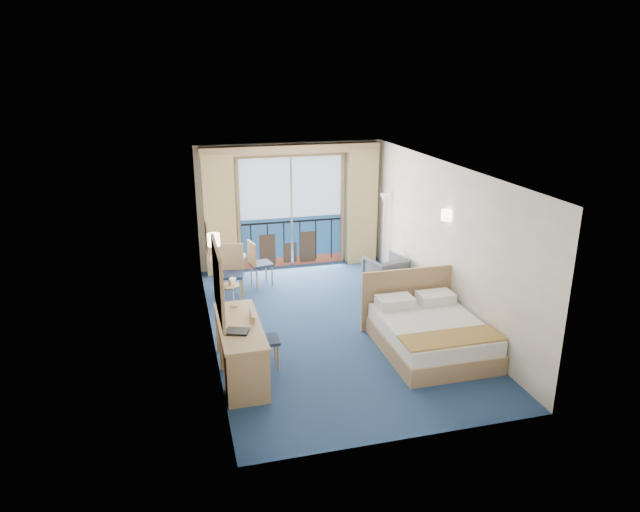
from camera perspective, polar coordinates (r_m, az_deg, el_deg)
The scene contains 22 objects.
floor at distance 9.83m, azimuth 1.17°, elevation -6.91°, with size 6.50×6.50×0.00m, color navy.
room_walls at distance 9.21m, azimuth 1.24°, elevation 3.14°, with size 4.04×6.54×2.72m.
balcony_door at distance 12.39m, azimuth -2.90°, elevation 4.09°, with size 2.36×0.03×2.52m.
curtain_left at distance 12.01m, azimuth -10.00°, elevation 4.02°, with size 0.65×0.22×2.55m, color tan.
curtain_right at distance 12.62m, azimuth 4.19°, elevation 4.95°, with size 0.65×0.22×2.55m, color tan.
pelmet at distance 12.00m, azimuth -2.86°, elevation 10.62°, with size 3.80×0.25×0.18m, color tan.
mirror at distance 7.54m, azimuth -10.15°, elevation -2.50°, with size 0.05×1.25×0.95m.
wall_print at distance 9.37m, azimuth -11.22°, elevation 1.93°, with size 0.04×0.42×0.52m.
sconce_left at distance 8.29m, azimuth -10.60°, elevation 1.61°, with size 0.18×0.18×0.18m, color #FFEBB2.
sconce_right at distance 9.75m, azimuth 12.54°, elevation 4.01°, with size 0.18×0.18×0.18m, color #FFEBB2.
bed at distance 9.07m, azimuth 10.92°, elevation -7.52°, with size 1.64×1.94×1.03m.
nightstand at distance 10.26m, azimuth 10.99°, elevation -4.62°, with size 0.38×0.36×0.50m, color #9A7B51.
phone at distance 10.15m, azimuth 11.11°, elevation -3.14°, with size 0.17×0.13×0.07m, color white.
armchair at distance 11.36m, azimuth 6.58°, elevation -1.64°, with size 0.71×0.73×0.66m, color #4D525D.
floor_lamp at distance 12.18m, azimuth 6.44°, elevation 4.33°, with size 0.23×0.23×1.67m.
desk at distance 7.82m, azimuth -7.51°, elevation -10.51°, with size 0.59×1.70×0.80m.
desk_chair at distance 8.36m, azimuth -6.01°, elevation -7.96°, with size 0.40×0.39×0.89m.
folder at distance 7.83m, azimuth -8.29°, elevation -7.47°, with size 0.30×0.23×0.03m, color black.
desk_lamp at distance 8.52m, azimuth -8.68°, elevation -3.03°, with size 0.11×0.11×0.43m.
round_table at distance 11.46m, azimuth -9.10°, elevation -0.76°, with size 0.71×0.71×0.64m.
table_chair_a at distance 11.41m, azimuth -6.30°, elevation -0.48°, with size 0.49×0.48×0.94m.
table_chair_b at distance 10.86m, azimuth -8.84°, elevation -1.26°, with size 0.53×0.53×1.04m.
Camera 1 is at (-2.45, -8.54, 4.20)m, focal length 32.00 mm.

